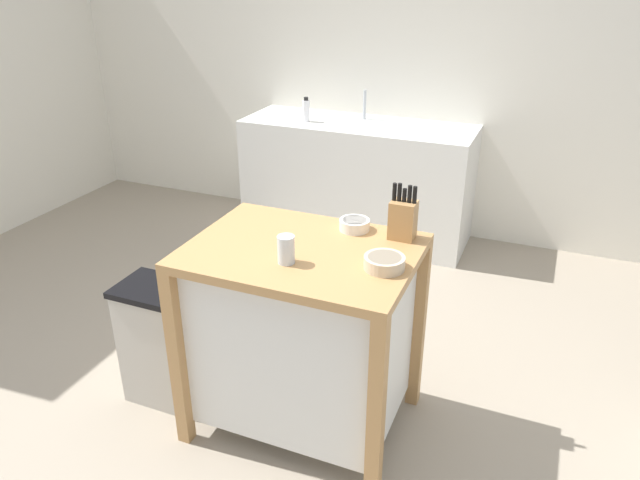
% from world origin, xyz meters
% --- Properties ---
extents(ground_plane, '(6.91, 6.91, 0.00)m').
position_xyz_m(ground_plane, '(0.00, 0.00, 0.00)').
color(ground_plane, gray).
rests_on(ground_plane, ground).
extents(wall_back, '(5.91, 0.10, 2.60)m').
position_xyz_m(wall_back, '(0.00, 2.38, 1.30)').
color(wall_back, silver).
rests_on(wall_back, ground).
extents(kitchen_island, '(0.96, 0.72, 0.92)m').
position_xyz_m(kitchen_island, '(0.22, -0.09, 0.51)').
color(kitchen_island, '#AD7F4C').
rests_on(kitchen_island, ground).
extents(knife_block, '(0.11, 0.09, 0.25)m').
position_xyz_m(knife_block, '(0.59, 0.17, 1.02)').
color(knife_block, '#AD7F4C').
rests_on(knife_block, kitchen_island).
extents(bowl_ceramic_wide, '(0.16, 0.16, 0.05)m').
position_xyz_m(bowl_ceramic_wide, '(0.60, -0.13, 0.95)').
color(bowl_ceramic_wide, beige).
rests_on(bowl_ceramic_wide, kitchen_island).
extents(bowl_stoneware_deep, '(0.14, 0.14, 0.05)m').
position_xyz_m(bowl_stoneware_deep, '(0.37, 0.17, 0.95)').
color(bowl_stoneware_deep, silver).
rests_on(bowl_stoneware_deep, kitchen_island).
extents(drinking_cup, '(0.07, 0.07, 0.12)m').
position_xyz_m(drinking_cup, '(0.22, -0.24, 0.98)').
color(drinking_cup, silver).
rests_on(drinking_cup, kitchen_island).
extents(trash_bin, '(0.36, 0.28, 0.63)m').
position_xyz_m(trash_bin, '(-0.50, -0.19, 0.32)').
color(trash_bin, '#B7B2A8').
rests_on(trash_bin, ground).
extents(sink_counter, '(1.74, 0.60, 0.90)m').
position_xyz_m(sink_counter, '(-0.27, 2.03, 0.45)').
color(sink_counter, silver).
rests_on(sink_counter, ground).
extents(sink_faucet, '(0.02, 0.02, 0.22)m').
position_xyz_m(sink_faucet, '(-0.27, 2.17, 1.01)').
color(sink_faucet, '#B7BCC1').
rests_on(sink_faucet, sink_counter).
extents(bottle_hand_soap, '(0.05, 0.05, 0.18)m').
position_xyz_m(bottle_hand_soap, '(-0.65, 1.94, 0.99)').
color(bottle_hand_soap, white).
rests_on(bottle_hand_soap, sink_counter).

